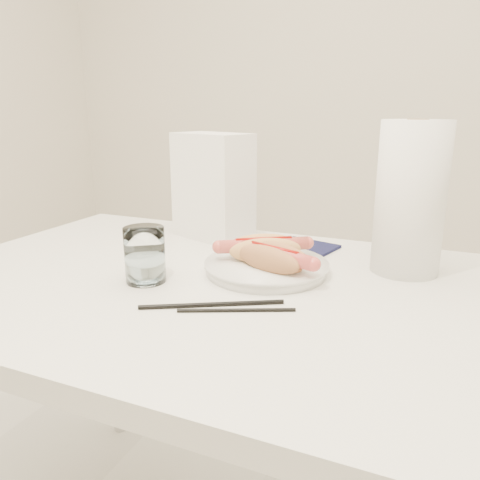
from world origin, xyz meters
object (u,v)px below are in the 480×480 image
at_px(plate, 266,268).
at_px(hotdog_left, 264,249).
at_px(hotdog_right, 273,258).
at_px(paper_towel_roll, 410,198).
at_px(water_glass, 145,255).
at_px(table, 212,307).
at_px(napkin_box, 213,187).

height_order(plate, hotdog_left, hotdog_left).
distance_m(hotdog_right, paper_towel_roll, 0.30).
bearing_deg(water_glass, paper_towel_roll, 29.98).
bearing_deg(paper_towel_roll, hotdog_left, -159.39).
height_order(table, hotdog_right, hotdog_right).
height_order(hotdog_left, water_glass, water_glass).
xyz_separation_m(water_glass, paper_towel_roll, (0.46, 0.26, 0.10)).
bearing_deg(plate, hotdog_right, -49.11).
height_order(hotdog_right, paper_towel_roll, paper_towel_roll).
bearing_deg(paper_towel_roll, hotdog_right, -146.58).
bearing_deg(hotdog_left, table, -157.61).
bearing_deg(paper_towel_roll, plate, -154.06).
xyz_separation_m(table, hotdog_right, (0.11, 0.05, 0.10)).
bearing_deg(hotdog_left, hotdog_right, -85.35).
relative_size(hotdog_left, hotdog_right, 0.93).
height_order(table, plate, plate).
bearing_deg(paper_towel_roll, water_glass, -150.02).
bearing_deg(water_glass, hotdog_left, 41.14).
xyz_separation_m(water_glass, napkin_box, (-0.03, 0.35, 0.08)).
height_order(hotdog_right, water_glass, water_glass).
relative_size(table, hotdog_right, 6.45).
bearing_deg(table, napkin_box, 115.78).
relative_size(hotdog_right, water_glass, 1.71).
distance_m(hotdog_left, napkin_box, 0.29).
relative_size(water_glass, paper_towel_roll, 0.35).
xyz_separation_m(plate, hotdog_right, (0.02, -0.03, 0.03)).
distance_m(hotdog_left, water_glass, 0.25).
relative_size(table, paper_towel_roll, 3.92).
relative_size(table, hotdog_left, 6.92).
bearing_deg(water_glass, plate, 34.76).
bearing_deg(water_glass, table, 27.60).
height_order(napkin_box, paper_towel_roll, paper_towel_roll).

